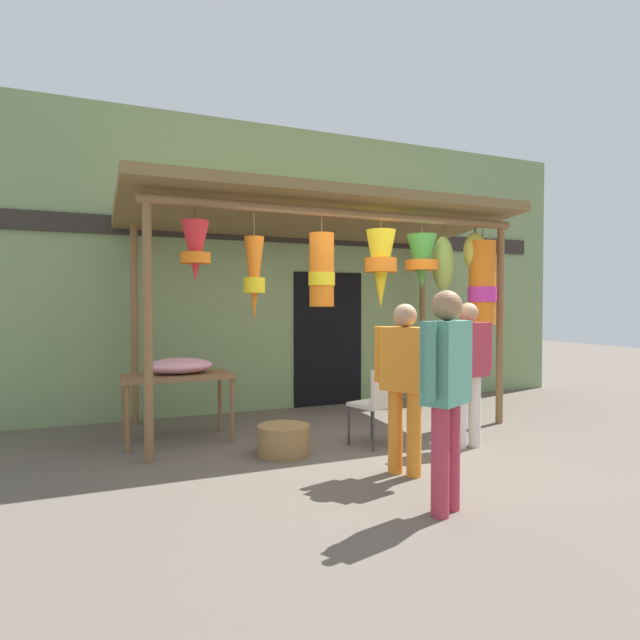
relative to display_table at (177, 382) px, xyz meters
name	(u,v)px	position (x,y,z in m)	size (l,w,h in m)	color
ground_plane	(360,446)	(1.76, -1.01, -0.66)	(30.00, 30.00, 0.00)	#60564C
shop_facade	(285,269)	(1.77, 1.40, 1.38)	(9.87, 0.29, 4.08)	#7A9360
market_stall_canopy	(340,235)	(1.95, -0.09, 1.72)	(4.79, 2.24, 2.80)	brown
display_table	(177,382)	(0.00, 0.00, 0.00)	(1.19, 0.69, 0.74)	brown
flower_heap_on_table	(181,366)	(0.05, 0.06, 0.18)	(0.73, 0.51, 0.18)	pink
folding_chair	(378,400)	(1.93, -1.09, -0.15)	(0.50, 0.50, 0.84)	beige
wicker_basket_by_table	(283,440)	(0.90, -0.99, -0.51)	(0.53, 0.53, 0.30)	olive
vendor_in_orange	(405,375)	(1.68, -2.00, 0.24)	(0.41, 0.51, 1.52)	orange
customer_foreground	(468,363)	(2.80, -1.48, 0.24)	(0.59, 0.25, 1.54)	silver
shopper_by_bananas	(446,382)	(1.49, -2.87, 0.30)	(0.53, 0.38, 1.62)	#B23347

